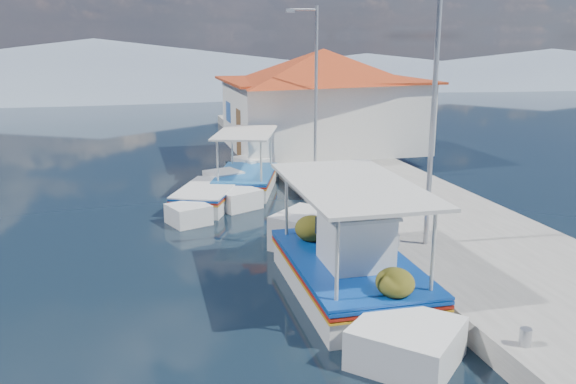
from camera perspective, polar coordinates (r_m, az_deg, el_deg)
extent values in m
plane|color=black|center=(12.20, -2.68, -11.96)|extent=(160.00, 160.00, 0.00)
cube|color=#A6A29B|center=(19.29, 10.72, -1.36)|extent=(5.00, 44.00, 0.50)
cylinder|color=#A5A8AD|center=(10.90, 21.43, -12.60)|extent=(0.20, 0.20, 0.30)
cylinder|color=#A5A8AD|center=(14.86, 10.09, -4.52)|extent=(0.20, 0.20, 0.30)
cylinder|color=#A5A8AD|center=(20.22, 2.96, 0.79)|extent=(0.20, 0.20, 0.30)
cylinder|color=#A5A8AD|center=(25.87, -1.13, 3.82)|extent=(0.20, 0.20, 0.30)
cube|color=silver|center=(13.33, 5.77, -8.54)|extent=(2.44, 4.65, 1.01)
cube|color=silver|center=(15.96, 1.68, -4.05)|extent=(2.37, 2.37, 1.11)
cube|color=silver|center=(10.93, 11.74, -14.23)|extent=(2.31, 2.31, 0.95)
cube|color=navy|center=(13.16, 5.82, -6.67)|extent=(2.51, 4.79, 0.06)
cube|color=#9F190D|center=(13.19, 5.81, -7.01)|extent=(2.51, 4.79, 0.05)
cube|color=orange|center=(13.21, 5.80, -7.31)|extent=(2.51, 4.79, 0.04)
cube|color=navy|center=(13.13, 5.83, -6.37)|extent=(2.54, 4.75, 0.05)
cube|color=brown|center=(13.14, 5.82, -6.50)|extent=(2.25, 4.56, 0.05)
cube|color=silver|center=(12.67, 6.43, -4.52)|extent=(1.31, 1.41, 1.17)
cube|color=silver|center=(12.48, 6.51, -1.90)|extent=(1.43, 1.52, 0.06)
cylinder|color=beige|center=(14.32, -0.46, -1.08)|extent=(0.07, 0.07, 1.69)
cylinder|color=beige|center=(14.92, 6.44, -0.53)|extent=(0.07, 0.07, 1.69)
cylinder|color=beige|center=(10.84, 5.19, -6.33)|extent=(0.07, 0.07, 1.69)
cylinder|color=beige|center=(11.62, 13.81, -5.25)|extent=(0.07, 0.07, 1.69)
cube|color=silver|center=(12.64, 6.02, 0.70)|extent=(2.56, 4.65, 0.07)
ellipsoid|color=#4F5316|center=(14.21, 2.02, -3.51)|extent=(0.80, 0.89, 0.60)
ellipsoid|color=#4F5316|center=(14.94, 4.08, -2.82)|extent=(0.68, 0.75, 0.51)
ellipsoid|color=#4F5316|center=(11.52, 10.44, -8.32)|extent=(0.72, 0.79, 0.54)
sphere|color=#FF2708|center=(13.85, 8.99, -2.03)|extent=(0.42, 0.42, 0.42)
cube|color=silver|center=(21.91, -3.96, 0.64)|extent=(2.88, 3.84, 0.87)
cube|color=silver|center=(23.83, -6.79, 1.98)|extent=(1.76, 1.76, 0.96)
cube|color=silver|center=(20.08, -0.71, -0.61)|extent=(1.71, 1.71, 0.83)
cube|color=navy|center=(21.81, -3.98, 1.67)|extent=(2.97, 3.95, 0.06)
cube|color=#9F190D|center=(21.83, -3.97, 1.48)|extent=(2.97, 3.95, 0.05)
cube|color=orange|center=(21.84, -3.97, 1.31)|extent=(2.97, 3.95, 0.04)
cube|color=#1B61A6|center=(21.80, -3.98, 1.83)|extent=(2.97, 3.93, 0.05)
cube|color=brown|center=(21.80, -3.98, 1.76)|extent=(2.72, 3.72, 0.05)
cylinder|color=beige|center=(22.54, -7.49, 4.00)|extent=(0.06, 0.06, 1.47)
cylinder|color=beige|center=(23.24, -4.27, 4.40)|extent=(0.06, 0.06, 1.47)
cylinder|color=beige|center=(20.08, -3.72, 2.80)|extent=(0.06, 0.06, 1.47)
cylinder|color=beige|center=(20.85, -0.25, 3.27)|extent=(0.06, 0.06, 1.47)
cube|color=silver|center=(21.53, -4.05, 5.58)|extent=(2.97, 3.87, 0.06)
cube|color=silver|center=(20.03, -7.56, -0.82)|extent=(2.65, 3.34, 0.82)
cube|color=silver|center=(21.65, -10.38, 0.52)|extent=(1.44, 1.44, 0.91)
cube|color=silver|center=(18.49, -4.38, -2.03)|extent=(1.40, 1.40, 0.78)
cube|color=navy|center=(19.93, -7.60, 0.24)|extent=(2.73, 3.44, 0.05)
cube|color=#9F190D|center=(19.95, -7.59, 0.05)|extent=(2.73, 3.44, 0.04)
cube|color=orange|center=(19.96, -7.59, -0.12)|extent=(2.73, 3.44, 0.03)
cube|color=silver|center=(19.91, -7.61, 0.41)|extent=(2.74, 3.42, 0.04)
cube|color=brown|center=(19.92, -7.60, 0.34)|extent=(2.52, 3.23, 0.04)
cube|color=silver|center=(27.26, 3.28, 7.22)|extent=(8.00, 6.00, 3.00)
cube|color=#B43A19|center=(27.11, 3.33, 10.48)|extent=(8.64, 6.48, 0.10)
pyramid|color=#B43A19|center=(27.08, 3.35, 11.85)|extent=(10.49, 10.49, 1.40)
cube|color=brown|center=(25.40, -4.62, 5.53)|extent=(0.06, 1.00, 2.00)
cube|color=navy|center=(27.75, -5.60, 7.52)|extent=(0.06, 1.20, 0.90)
cylinder|color=#A5A8AD|center=(14.56, 13.46, 6.47)|extent=(0.12, 0.12, 6.00)
cylinder|color=#A5A8AD|center=(22.83, 2.65, 9.61)|extent=(0.12, 0.12, 6.00)
cylinder|color=#A5A8AD|center=(22.62, 1.47, 16.80)|extent=(1.00, 0.08, 0.08)
cube|color=#A5A8AD|center=(22.48, 0.19, 16.69)|extent=(0.30, 0.14, 0.14)
cone|color=gray|center=(66.81, -17.66, 11.25)|extent=(96.00, 96.00, 5.50)
cone|color=gray|center=(72.15, 7.39, 11.31)|extent=(76.80, 76.80, 3.80)
cone|color=gray|center=(84.81, 23.53, 10.85)|extent=(89.60, 89.60, 4.20)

